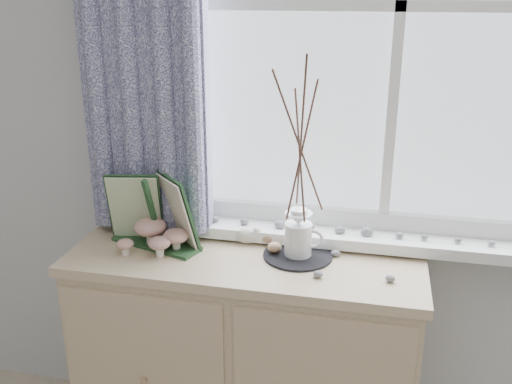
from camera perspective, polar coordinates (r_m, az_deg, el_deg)
sideboard at (r=2.16m, az=-1.08°, el=-16.59°), size 1.20×0.45×0.85m
botanical_book at (r=1.96m, az=-10.47°, el=-2.11°), size 0.40×0.24×0.27m
toadstool_cluster at (r=1.98m, az=-9.95°, el=-4.15°), size 0.23×0.17×0.10m
wooden_eggs at (r=1.98m, az=1.49°, el=-5.06°), size 0.09×0.11×0.06m
songbird_figurine at (r=2.02m, az=-0.95°, el=-4.28°), size 0.12×0.06×0.06m
crocheted_doily at (r=1.94m, az=4.20°, el=-6.33°), size 0.23×0.23×0.01m
twig_pitcher at (r=1.80m, az=4.51°, el=4.95°), size 0.25×0.25×0.69m
sideboard_pebbles at (r=1.89m, az=7.94°, el=-6.96°), size 0.33×0.23×0.02m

